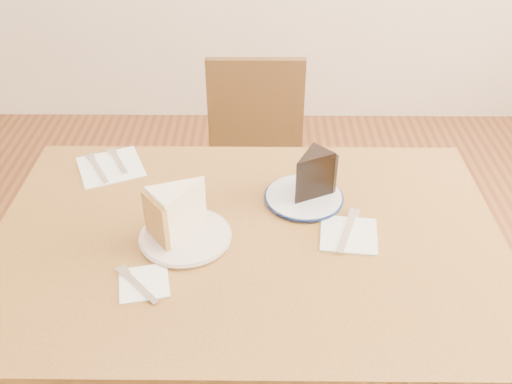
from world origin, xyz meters
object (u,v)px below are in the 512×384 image
(plate_navy, at_px, (304,197))
(plate_cream, at_px, (185,237))
(carrot_cake, at_px, (182,210))
(table, at_px, (248,266))
(chair_far, at_px, (256,169))
(chocolate_cake, at_px, (309,178))

(plate_navy, bearing_deg, plate_cream, -151.15)
(carrot_cake, bearing_deg, table, 48.08)
(plate_cream, relative_size, carrot_cake, 1.59)
(chair_far, xyz_separation_m, carrot_cake, (-0.16, -0.70, 0.35))
(plate_cream, height_order, plate_navy, same)
(chair_far, height_order, plate_cream, chair_far)
(chair_far, xyz_separation_m, chocolate_cake, (0.14, -0.57, 0.35))
(plate_cream, xyz_separation_m, chocolate_cake, (0.30, 0.16, 0.06))
(table, bearing_deg, carrot_cake, 176.08)
(plate_navy, xyz_separation_m, chocolate_cake, (0.01, -0.00, 0.06))
(carrot_cake, xyz_separation_m, chocolate_cake, (0.30, 0.13, -0.00))
(plate_navy, distance_m, chocolate_cake, 0.06)
(plate_cream, bearing_deg, table, 5.03)
(table, relative_size, plate_cream, 5.84)
(plate_navy, height_order, chocolate_cake, chocolate_cake)
(table, xyz_separation_m, chair_far, (0.01, 0.71, -0.18))
(carrot_cake, bearing_deg, plate_cream, -24.74)
(table, bearing_deg, chocolate_cake, 43.56)
(plate_cream, bearing_deg, plate_navy, 28.85)
(chair_far, bearing_deg, table, 88.63)
(chair_far, xyz_separation_m, plate_cream, (-0.16, -0.72, 0.29))
(chair_far, distance_m, carrot_cake, 0.80)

